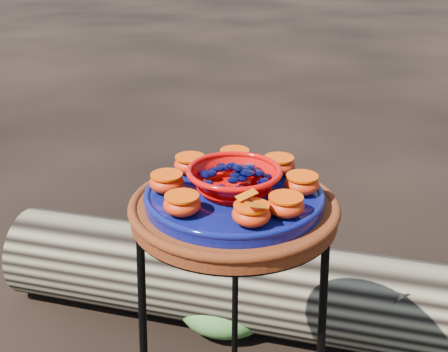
{
  "coord_description": "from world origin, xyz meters",
  "views": [
    {
      "loc": [
        0.02,
        -0.98,
        1.23
      ],
      "look_at": [
        -0.02,
        0.0,
        0.79
      ],
      "focal_mm": 45.0,
      "sensor_mm": 36.0,
      "label": 1
    }
  ],
  "objects_px": {
    "cobalt_plate": "(234,197)",
    "red_bowl": "(234,181)",
    "driftwood_log": "(247,284)",
    "terracotta_saucer": "(234,210)"
  },
  "relations": [
    {
      "from": "cobalt_plate",
      "to": "red_bowl",
      "type": "height_order",
      "value": "red_bowl"
    },
    {
      "from": "cobalt_plate",
      "to": "driftwood_log",
      "type": "height_order",
      "value": "cobalt_plate"
    },
    {
      "from": "terracotta_saucer",
      "to": "red_bowl",
      "type": "xyz_separation_m",
      "value": [
        0.0,
        0.0,
        0.06
      ]
    },
    {
      "from": "cobalt_plate",
      "to": "red_bowl",
      "type": "distance_m",
      "value": 0.04
    },
    {
      "from": "cobalt_plate",
      "to": "red_bowl",
      "type": "bearing_deg",
      "value": 0.0
    },
    {
      "from": "cobalt_plate",
      "to": "driftwood_log",
      "type": "xyz_separation_m",
      "value": [
        0.03,
        0.56,
        -0.59
      ]
    },
    {
      "from": "terracotta_saucer",
      "to": "red_bowl",
      "type": "bearing_deg",
      "value": 0.0
    },
    {
      "from": "terracotta_saucer",
      "to": "red_bowl",
      "type": "height_order",
      "value": "red_bowl"
    },
    {
      "from": "terracotta_saucer",
      "to": "driftwood_log",
      "type": "relative_size",
      "value": 0.25
    },
    {
      "from": "terracotta_saucer",
      "to": "cobalt_plate",
      "type": "bearing_deg",
      "value": 0.0
    }
  ]
}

